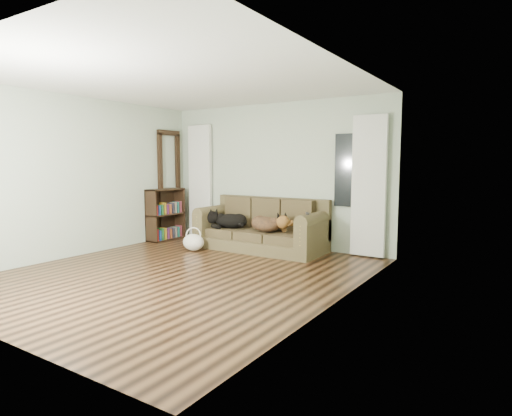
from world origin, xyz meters
The scene contains 15 objects.
floor centered at (0.00, 0.00, 0.00)m, with size 5.00×5.00×0.00m, color black.
ceiling centered at (0.00, 0.00, 2.60)m, with size 5.00×5.00×0.00m, color white.
wall_back centered at (0.00, 2.50, 1.30)m, with size 4.50×0.04×2.60m, color #AEB9A5.
wall_left centered at (-2.25, 0.00, 1.30)m, with size 0.04×5.00×2.60m, color #AEB9A5.
wall_right centered at (2.25, 0.00, 1.30)m, with size 0.04×5.00×2.60m, color #AEB9A5.
curtain_left centered at (-1.70, 2.42, 1.15)m, with size 0.55×0.08×2.25m, color white.
curtain_right centered at (1.80, 2.42, 1.15)m, with size 0.55×0.08×2.25m, color white.
window_pane centered at (1.45, 2.47, 1.40)m, with size 0.50×0.03×1.20m, color black.
door_casing centered at (-2.20, 2.05, 1.05)m, with size 0.07×0.60×2.10m, color black.
sofa centered at (0.02, 1.97, 0.45)m, with size 2.29×0.99×0.94m, color #4A3C2B.
dog_black_lab centered at (-0.59, 1.90, 0.48)m, with size 0.62×0.43×0.26m, color black.
dog_shepherd centered at (0.23, 1.90, 0.49)m, with size 0.64×0.45×0.28m, color black.
tv_remote centered at (1.04, 1.78, 0.73)m, with size 0.05×0.17×0.02m, color black.
tote_bag centered at (-0.91, 1.28, 0.16)m, with size 0.40×0.31×0.29m, color #EEE4CF.
bookshelf centered at (-2.09, 1.81, 0.50)m, with size 0.30×0.81×1.01m, color black.
Camera 1 is at (3.98, -4.28, 1.53)m, focal length 30.00 mm.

